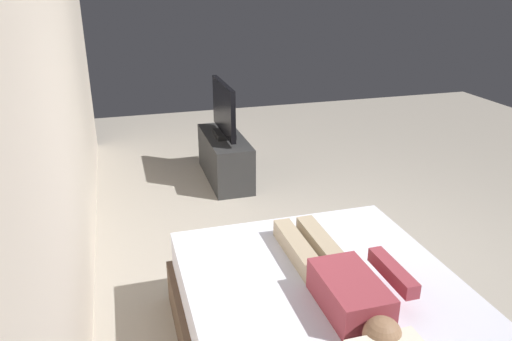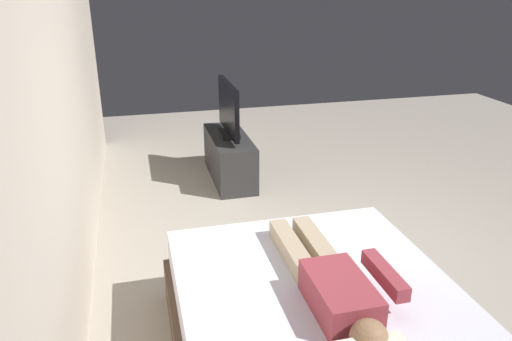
% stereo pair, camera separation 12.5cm
% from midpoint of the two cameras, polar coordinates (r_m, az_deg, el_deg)
% --- Properties ---
extents(ground_plane, '(10.00, 10.00, 0.00)m').
position_cam_midpoint_polar(ground_plane, '(4.02, 10.27, -10.99)').
color(ground_plane, '#ADA393').
extents(back_wall, '(6.40, 0.10, 2.80)m').
position_cam_midpoint_polar(back_wall, '(3.55, -20.65, 8.18)').
color(back_wall, beige).
rests_on(back_wall, ground).
extents(bed, '(2.00, 1.60, 0.54)m').
position_cam_midpoint_polar(bed, '(2.92, 9.09, -18.84)').
color(bed, brown).
rests_on(bed, ground).
extents(person, '(1.26, 0.46, 0.18)m').
position_cam_midpoint_polar(person, '(2.74, 10.15, -12.58)').
color(person, '#993842').
rests_on(person, bed).
extents(remote, '(0.15, 0.04, 0.02)m').
position_cam_midpoint_polar(remote, '(3.05, 15.98, -10.79)').
color(remote, black).
rests_on(remote, bed).
extents(tv_stand, '(1.10, 0.40, 0.50)m').
position_cam_midpoint_polar(tv_stand, '(5.49, -2.43, 1.51)').
color(tv_stand, '#2D2D2D').
rests_on(tv_stand, ground).
extents(tv, '(0.88, 0.20, 0.59)m').
position_cam_midpoint_polar(tv, '(5.32, -2.52, 6.92)').
color(tv, black).
rests_on(tv, tv_stand).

